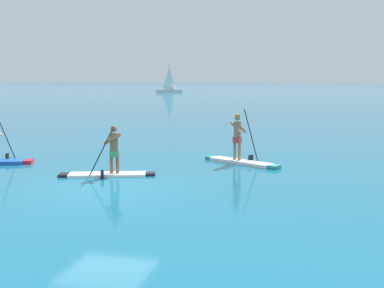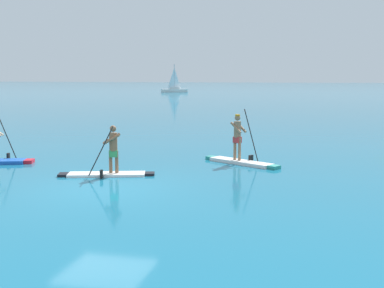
% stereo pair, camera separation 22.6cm
% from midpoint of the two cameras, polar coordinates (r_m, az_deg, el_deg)
% --- Properties ---
extents(ground, '(440.00, 440.00, 0.00)m').
position_cam_midpoint_polar(ground, '(14.63, -10.27, -5.07)').
color(ground, '#196B8C').
extents(paddleboarder_mid_center, '(3.10, 1.37, 1.73)m').
position_cam_midpoint_polar(paddleboarder_mid_center, '(16.43, -9.83, -2.29)').
color(paddleboarder_mid_center, white).
rests_on(paddleboarder_mid_center, ground).
extents(paddleboarder_far_right, '(3.00, 1.93, 2.02)m').
position_cam_midpoint_polar(paddleboarder_far_right, '(18.50, 5.20, -1.05)').
color(paddleboarder_far_right, white).
rests_on(paddleboarder_far_right, ground).
extents(sailboat_left_horizon, '(4.82, 4.03, 5.44)m').
position_cam_midpoint_polar(sailboat_left_horizon, '(98.00, -2.69, 6.38)').
color(sailboat_left_horizon, white).
rests_on(sailboat_left_horizon, ground).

